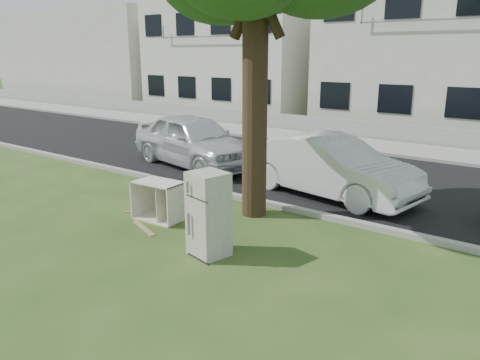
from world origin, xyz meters
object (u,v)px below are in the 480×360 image
Objects in this scene: cabinet at (159,200)px; fridge at (209,214)px; car_left at (194,140)px; car_center at (330,166)px.

fridge is at bearing -23.70° from cabinet.
fridge is 6.89m from car_left.
fridge is 4.53m from car_center.
fridge is 0.32× the size of car_left.
cabinet is 4.33m from car_center.
car_left reaches higher than cabinet.
car_center is (0.09, 4.53, -0.00)m from fridge.
car_left is at bearing 147.17° from fridge.
cabinet is at bearing 160.23° from car_center.
car_left reaches higher than fridge.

